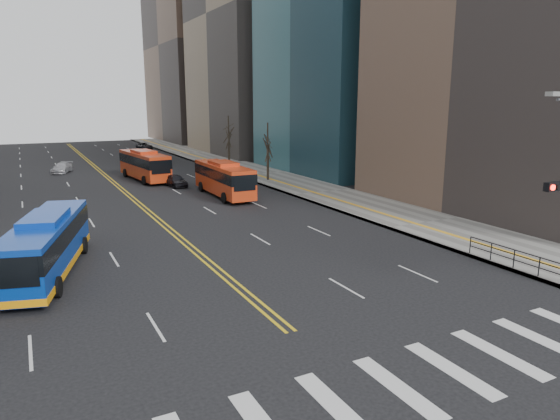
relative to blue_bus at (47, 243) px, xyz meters
name	(u,v)px	position (x,y,z in m)	size (l,w,h in m)	color
ground	(368,397)	(8.16, -16.94, -1.70)	(220.00, 220.00, 0.00)	black
sidewalk_right	(261,174)	(25.66, 28.06, -1.62)	(7.00, 130.00, 0.15)	slate
crosswalk	(368,397)	(8.16, -16.94, -1.69)	(26.70, 4.00, 0.01)	silver
centerline	(103,173)	(8.16, 38.06, -1.69)	(0.55, 100.00, 0.01)	gold
pedestrian_railing	(514,256)	(22.46, -10.94, -0.87)	(0.06, 6.06, 1.02)	black
street_trees	(45,152)	(0.98, 17.61, 3.18)	(35.20, 47.20, 7.60)	black
blue_bus	(47,243)	(0.00, 0.00, 0.00)	(5.26, 11.26, 3.24)	#0A36A2
red_bus_near	(224,177)	(16.29, 16.62, 0.17)	(2.78, 10.54, 3.35)	red
red_bus_far	(144,163)	(11.73, 30.24, 0.24)	(3.70, 11.13, 3.47)	red
car_dark_mid	(176,180)	(13.67, 24.12, -1.04)	(1.56, 3.88, 1.32)	black
car_silver	(62,168)	(3.63, 41.05, -1.06)	(1.78, 4.38, 1.27)	#ADADB2
car_dark_far	(144,146)	(19.91, 67.66, -1.05)	(2.14, 4.65, 1.29)	black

